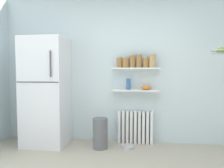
# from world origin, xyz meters

# --- Properties ---
(back_wall) EXTENTS (7.04, 0.10, 2.60)m
(back_wall) POSITION_xyz_m (0.00, 2.05, 1.30)
(back_wall) COLOR silver
(back_wall) RESTS_ON ground_plane
(refrigerator) EXTENTS (0.70, 0.67, 1.81)m
(refrigerator) POSITION_xyz_m (-1.34, 1.68, 0.91)
(refrigerator) COLOR silver
(refrigerator) RESTS_ON ground_plane
(radiator) EXTENTS (0.61, 0.12, 0.56)m
(radiator) POSITION_xyz_m (0.17, 1.92, 0.28)
(radiator) COLOR white
(radiator) RESTS_ON ground_plane
(wall_shelf_lower) EXTENTS (0.81, 0.22, 0.02)m
(wall_shelf_lower) POSITION_xyz_m (0.17, 1.89, 0.93)
(wall_shelf_lower) COLOR white
(wall_shelf_upper) EXTENTS (0.81, 0.22, 0.02)m
(wall_shelf_upper) POSITION_xyz_m (0.17, 1.89, 1.30)
(wall_shelf_upper) COLOR white
(storage_jar_0) EXTENTS (0.09, 0.09, 0.18)m
(storage_jar_0) POSITION_xyz_m (-0.11, 1.89, 1.41)
(storage_jar_0) COLOR olive
(storage_jar_0) RESTS_ON wall_shelf_upper
(storage_jar_1) EXTENTS (0.11, 0.11, 0.18)m
(storage_jar_1) POSITION_xyz_m (0.00, 1.89, 1.40)
(storage_jar_1) COLOR olive
(storage_jar_1) RESTS_ON wall_shelf_upper
(storage_jar_2) EXTENTS (0.09, 0.09, 0.23)m
(storage_jar_2) POSITION_xyz_m (0.11, 1.89, 1.43)
(storage_jar_2) COLOR olive
(storage_jar_2) RESTS_ON wall_shelf_upper
(storage_jar_3) EXTENTS (0.09, 0.09, 0.23)m
(storage_jar_3) POSITION_xyz_m (0.23, 1.89, 1.43)
(storage_jar_3) COLOR olive
(storage_jar_3) RESTS_ON wall_shelf_upper
(storage_jar_4) EXTENTS (0.10, 0.10, 0.18)m
(storage_jar_4) POSITION_xyz_m (0.34, 1.89, 1.40)
(storage_jar_4) COLOR olive
(storage_jar_4) RESTS_ON wall_shelf_upper
(storage_jar_5) EXTENTS (0.12, 0.12, 0.23)m
(storage_jar_5) POSITION_xyz_m (0.45, 1.89, 1.43)
(storage_jar_5) COLOR tan
(storage_jar_5) RESTS_ON wall_shelf_upper
(vase) EXTENTS (0.07, 0.07, 0.19)m
(vase) POSITION_xyz_m (0.05, 1.89, 1.03)
(vase) COLOR #38609E
(vase) RESTS_ON wall_shelf_lower
(shelf_bowl) EXTENTS (0.17, 0.17, 0.08)m
(shelf_bowl) POSITION_xyz_m (0.35, 1.89, 0.98)
(shelf_bowl) COLOR orange
(shelf_bowl) RESTS_ON wall_shelf_lower
(trash_bin) EXTENTS (0.24, 0.24, 0.49)m
(trash_bin) POSITION_xyz_m (-0.39, 1.59, 0.25)
(trash_bin) COLOR slate
(trash_bin) RESTS_ON ground_plane
(pet_food_bowl) EXTENTS (0.19, 0.19, 0.05)m
(pet_food_bowl) POSITION_xyz_m (0.06, 1.63, 0.03)
(pet_food_bowl) COLOR #B7B7BC
(pet_food_bowl) RESTS_ON ground_plane
(hanging_fruit_basket) EXTENTS (0.31, 0.31, 0.09)m
(hanging_fruit_basket) POSITION_xyz_m (1.41, 1.48, 1.55)
(hanging_fruit_basket) COLOR #B2B2B7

